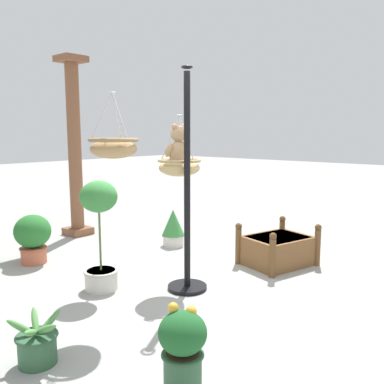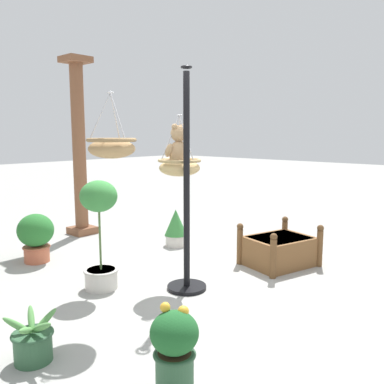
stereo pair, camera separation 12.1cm
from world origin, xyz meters
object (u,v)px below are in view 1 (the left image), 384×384
hanging_basket_with_teddy (179,166)px  potted_plant_bushy_green (33,236)px  potted_plant_flowering_red (183,348)px  greenhouse_pillar_left (75,151)px  wooden_planter_box (278,249)px  teddy_bear (178,148)px  potted_plant_tall_leafy (37,344)px  potted_plant_fern_front (100,229)px  display_pole_central (187,223)px  hanging_basket_left_high (114,147)px  potted_plant_conical_shrub (173,228)px

hanging_basket_with_teddy → potted_plant_bushy_green: bearing=112.8°
potted_plant_bushy_green → potted_plant_flowering_red: bearing=-102.5°
greenhouse_pillar_left → wooden_planter_box: size_ratio=2.84×
hanging_basket_with_teddy → potted_plant_flowering_red: bearing=-137.1°
teddy_bear → potted_plant_tall_leafy: 2.49m
teddy_bear → greenhouse_pillar_left: bearing=80.3°
teddy_bear → potted_plant_flowering_red: bearing=-136.7°
potted_plant_fern_front → potted_plant_flowering_red: (-0.77, -1.91, -0.38)m
hanging_basket_with_teddy → wooden_planter_box: 1.81m
potted_plant_tall_leafy → display_pole_central: bearing=3.7°
hanging_basket_left_high → potted_plant_tall_leafy: hanging_basket_left_high is taller
display_pole_central → potted_plant_conical_shrub: display_pole_central is taller
display_pole_central → potted_plant_bushy_green: 2.30m
display_pole_central → potted_plant_fern_front: display_pole_central is taller
hanging_basket_left_high → potted_plant_flowering_red: bearing=-111.6°
teddy_bear → display_pole_central: bearing=-118.8°
greenhouse_pillar_left → potted_plant_fern_front: 2.77m
potted_plant_fern_front → potted_plant_bushy_green: potted_plant_fern_front is taller
hanging_basket_left_high → wooden_planter_box: (2.30, -0.48, -1.39)m
potted_plant_fern_front → teddy_bear: bearing=-29.7°
hanging_basket_with_teddy → potted_plant_tall_leafy: bearing=-169.5°
potted_plant_tall_leafy → potted_plant_flowering_red: bearing=-66.8°
wooden_planter_box → potted_plant_bushy_green: bearing=129.6°
hanging_basket_left_high → potted_plant_tall_leafy: size_ratio=1.36×
potted_plant_conical_shrub → hanging_basket_with_teddy: bearing=-133.7°
teddy_bear → potted_plant_fern_front: (-0.79, 0.45, -0.87)m
display_pole_central → wooden_planter_box: size_ratio=2.31×
potted_plant_flowering_red → potted_plant_tall_leafy: potted_plant_flowering_red is taller
hanging_basket_left_high → potted_plant_bushy_green: (0.22, 2.03, -1.24)m
hanging_basket_with_teddy → greenhouse_pillar_left: 2.86m
hanging_basket_with_teddy → greenhouse_pillar_left: bearing=80.3°
hanging_basket_with_teddy → teddy_bear: hanging_basket_with_teddy is taller
hanging_basket_left_high → potted_plant_tall_leafy: bearing=-165.2°
potted_plant_flowering_red → potted_plant_bushy_green: bearing=77.5°
hanging_basket_left_high → potted_plant_conical_shrub: bearing=30.0°
hanging_basket_with_teddy → potted_plant_bushy_green: hanging_basket_with_teddy is taller
potted_plant_bushy_green → potted_plant_conical_shrub: potted_plant_bushy_green is taller
potted_plant_fern_front → potted_plant_flowering_red: potted_plant_fern_front is taller
greenhouse_pillar_left → display_pole_central: bearing=-101.6°
hanging_basket_with_teddy → potted_plant_tall_leafy: (-2.01, -0.37, -1.20)m
hanging_basket_left_high → potted_plant_conical_shrub: 2.72m
wooden_planter_box → potted_plant_conical_shrub: bearing=98.4°
potted_plant_fern_front → potted_plant_bushy_green: (-0.02, 1.45, -0.33)m
teddy_bear → potted_plant_conical_shrub: bearing=45.6°
greenhouse_pillar_left → potted_plant_conical_shrub: greenhouse_pillar_left is taller
hanging_basket_with_teddy → hanging_basket_left_high: (-1.03, -0.11, 0.25)m
hanging_basket_left_high → potted_plant_tall_leafy: 1.77m
potted_plant_tall_leafy → greenhouse_pillar_left: bearing=52.0°
display_pole_central → teddy_bear: 0.87m
hanging_basket_left_high → potted_plant_flowering_red: size_ratio=0.99×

